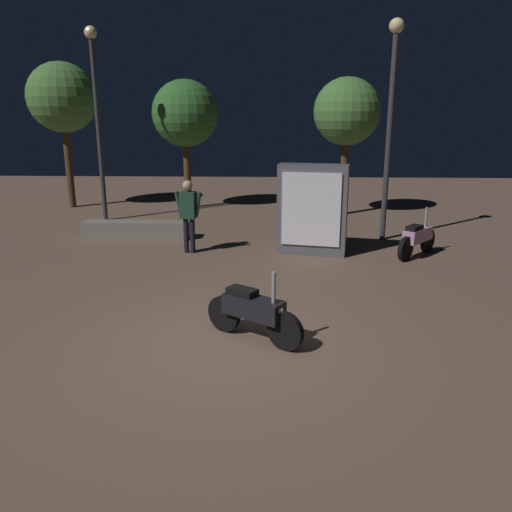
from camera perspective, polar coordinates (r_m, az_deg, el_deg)
ground_plane at (r=7.46m, az=-3.38°, el=-9.81°), size 40.00×40.00×0.00m
motorcycle_black_foreground at (r=7.41m, az=-0.33°, el=-6.28°), size 1.44×1.00×1.11m
motorcycle_pink_parked_left at (r=12.32m, az=17.67°, el=1.95°), size 1.17×1.32×1.11m
person_rider_beside at (r=12.04m, az=-7.59°, el=5.15°), size 0.67×0.30×1.73m
streetlamp_near at (r=16.28m, az=-17.49°, el=16.07°), size 0.36×0.36×5.61m
streetlamp_far at (r=13.48m, az=14.93°, el=15.98°), size 0.36×0.36×5.40m
tree_left_bg at (r=16.78m, az=10.16°, el=15.58°), size 2.09×2.09×4.32m
tree_center_bg at (r=17.88m, az=-7.95°, el=15.50°), size 2.22×2.22×4.32m
tree_right_bg at (r=19.04m, az=-20.92°, el=16.20°), size 2.32×2.32×4.89m
kiosk_billboard at (r=11.92m, az=6.35°, el=5.18°), size 1.67×0.82×2.10m
planter_wall_low at (r=13.90m, az=-13.28°, el=2.89°), size 2.83×0.50×0.45m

